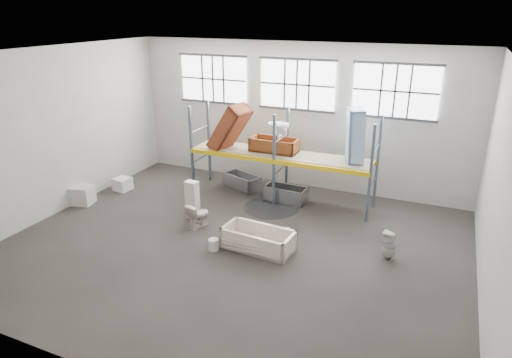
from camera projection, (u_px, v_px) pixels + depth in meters
The scene contains 34 objects.
floor at pixel (234, 247), 12.15m from camera, with size 12.00×10.00×0.10m, color #47413D.
ceiling at pixel (230, 52), 10.34m from camera, with size 12.00×10.00×0.10m, color silver.
wall_back at pixel (297, 116), 15.57m from camera, with size 12.00×0.10×5.00m, color #B7B3AA.
wall_front at pixel (86, 251), 6.92m from camera, with size 12.00×0.10×5.00m, color #AFABA2.
wall_left at pixel (52, 132), 13.51m from camera, with size 0.10×10.00×5.00m, color #B1ADA4.
wall_right at pixel (503, 195), 8.97m from camera, with size 0.10×10.00×5.00m, color #BAB5AC.
window_left at pixel (213, 79), 16.28m from camera, with size 2.60×0.04×1.60m, color white.
window_mid at pixel (297, 85), 15.08m from camera, with size 2.60×0.04×1.60m, color white.
window_right at pixel (395, 91), 13.88m from camera, with size 2.60×0.04×1.60m, color white.
rack_upright_la at pixel (192, 150), 15.21m from camera, with size 0.08×0.08×3.00m, color slate.
rack_upright_lb at pixel (209, 141), 16.23m from camera, with size 0.08×0.08×3.00m, color slate.
rack_upright_ma at pixel (274, 162), 14.08m from camera, with size 0.08×0.08×3.00m, color slate.
rack_upright_mb at pixel (287, 151), 15.11m from camera, with size 0.08×0.08×3.00m, color slate.
rack_upright_ra at pixel (371, 175), 12.95m from camera, with size 0.08×0.08×3.00m, color slate.
rack_upright_rb at pixel (378, 163), 13.98m from camera, with size 0.08×0.08×3.00m, color slate.
rack_beam_front at pixel (274, 162), 14.08m from camera, with size 6.00×0.10×0.14m, color yellow.
rack_beam_back at pixel (287, 151), 15.11m from camera, with size 6.00×0.10×0.14m, color yellow.
shelf_deck at pixel (281, 154), 14.57m from camera, with size 5.90×1.10×0.03m, color gray.
wet_patch at pixel (271, 207), 14.44m from camera, with size 1.80×1.80×0.00m, color black.
bathtub_beige at pixel (258, 239), 11.88m from camera, with size 1.89×0.89×0.56m, color beige, non-canonical shape.
cistern_spare at pixel (281, 236), 12.06m from camera, with size 0.43×0.21×0.41m, color beige.
sink_in_tub at pixel (255, 232), 12.51m from camera, with size 0.42×0.42×0.15m, color beige.
toilet_beige at pixel (198, 215), 13.08m from camera, with size 0.40×0.71×0.72m, color beige.
cistern_tall at pixel (192, 200), 13.54m from camera, with size 0.38×0.25×1.18m, color silver.
toilet_white at pixel (389, 245), 11.37m from camera, with size 0.34×0.35×0.76m, color silver.
steel_tub_left at pixel (242, 181), 15.95m from camera, with size 1.35×0.63×0.49m, color #B5B7BD, non-canonical shape.
steel_tub_right at pixel (285, 194), 14.85m from camera, with size 1.38×0.64×0.50m, color #ABACB2, non-canonical shape.
rust_tub_flat at pixel (274, 145), 14.68m from camera, with size 1.55×0.73×0.44m, color brown, non-canonical shape.
rust_tub_tilted at pixel (230, 129), 14.76m from camera, with size 1.76×0.82×0.49m, color maroon, non-canonical shape.
sink_on_shelf at pixel (278, 140), 14.24m from camera, with size 0.66×0.51×0.59m, color silver.
blue_tub_upright at pixel (355, 136), 13.51m from camera, with size 1.66×0.78×0.47m, color #8CAEDC, non-canonical shape.
bucket at pixel (213, 245), 11.86m from camera, with size 0.27×0.27×0.31m, color silver.
carton_near at pixel (82, 195), 14.65m from camera, with size 0.70×0.60×0.60m, color silver.
carton_far at pixel (122, 184), 15.78m from camera, with size 0.53×0.53×0.44m, color white.
Camera 1 is at (4.85, -9.56, 5.99)m, focal length 31.52 mm.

